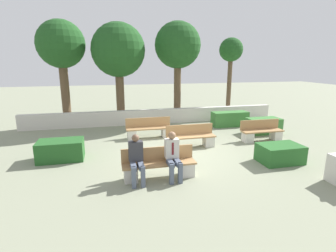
{
  "coord_description": "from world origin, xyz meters",
  "views": [
    {
      "loc": [
        -2.52,
        -8.56,
        3.17
      ],
      "look_at": [
        -0.35,
        0.5,
        0.9
      ],
      "focal_mm": 28.0,
      "sensor_mm": 36.0,
      "label": 1
    }
  ],
  "objects_px": {
    "bench_front": "(159,166)",
    "tree_leftmost": "(61,46)",
    "person_seated_woman": "(136,157)",
    "person_seated_man": "(173,154)",
    "tree_center_right": "(178,47)",
    "tree_center_left": "(118,51)",
    "bench_right_side": "(262,133)",
    "bench_left_side": "(149,130)",
    "bench_back": "(191,139)",
    "tree_rightmost": "(231,53)"
  },
  "relations": [
    {
      "from": "bench_front",
      "to": "tree_center_right",
      "type": "distance_m",
      "value": 8.43
    },
    {
      "from": "bench_right_side",
      "to": "tree_center_left",
      "type": "height_order",
      "value": "tree_center_left"
    },
    {
      "from": "bench_left_side",
      "to": "bench_right_side",
      "type": "distance_m",
      "value": 4.72
    },
    {
      "from": "bench_front",
      "to": "tree_leftmost",
      "type": "height_order",
      "value": "tree_leftmost"
    },
    {
      "from": "tree_center_left",
      "to": "bench_right_side",
      "type": "bearing_deg",
      "value": -40.35
    },
    {
      "from": "tree_leftmost",
      "to": "tree_center_left",
      "type": "distance_m",
      "value": 2.8
    },
    {
      "from": "bench_right_side",
      "to": "person_seated_man",
      "type": "height_order",
      "value": "person_seated_man"
    },
    {
      "from": "person_seated_woman",
      "to": "tree_center_right",
      "type": "xyz_separation_m",
      "value": [
        3.15,
        7.32,
        3.26
      ]
    },
    {
      "from": "tree_rightmost",
      "to": "bench_front",
      "type": "bearing_deg",
      "value": -127.37
    },
    {
      "from": "person_seated_woman",
      "to": "bench_back",
      "type": "bearing_deg",
      "value": 46.95
    },
    {
      "from": "tree_center_right",
      "to": "bench_right_side",
      "type": "bearing_deg",
      "value": -63.14
    },
    {
      "from": "person_seated_man",
      "to": "person_seated_woman",
      "type": "height_order",
      "value": "person_seated_man"
    },
    {
      "from": "bench_back",
      "to": "bench_left_side",
      "type": "bearing_deg",
      "value": 117.95
    },
    {
      "from": "bench_right_side",
      "to": "bench_back",
      "type": "xyz_separation_m",
      "value": [
        -3.12,
        -0.13,
        0.0
      ]
    },
    {
      "from": "tree_center_left",
      "to": "person_seated_woman",
      "type": "bearing_deg",
      "value": -90.34
    },
    {
      "from": "bench_left_side",
      "to": "tree_center_left",
      "type": "xyz_separation_m",
      "value": [
        -0.99,
        3.11,
        3.39
      ]
    },
    {
      "from": "bench_right_side",
      "to": "person_seated_man",
      "type": "bearing_deg",
      "value": -157.7
    },
    {
      "from": "person_seated_man",
      "to": "tree_leftmost",
      "type": "relative_size",
      "value": 0.25
    },
    {
      "from": "person_seated_woman",
      "to": "tree_rightmost",
      "type": "xyz_separation_m",
      "value": [
        6.43,
        7.72,
        2.97
      ]
    },
    {
      "from": "bench_left_side",
      "to": "tree_center_left",
      "type": "height_order",
      "value": "tree_center_left"
    },
    {
      "from": "tree_center_left",
      "to": "tree_center_right",
      "type": "relative_size",
      "value": 0.97
    },
    {
      "from": "person_seated_man",
      "to": "person_seated_woman",
      "type": "bearing_deg",
      "value": -179.89
    },
    {
      "from": "person_seated_man",
      "to": "tree_center_left",
      "type": "relative_size",
      "value": 0.26
    },
    {
      "from": "person_seated_man",
      "to": "tree_rightmost",
      "type": "bearing_deg",
      "value": 54.9
    },
    {
      "from": "person_seated_woman",
      "to": "tree_center_left",
      "type": "xyz_separation_m",
      "value": [
        0.04,
        7.31,
        3.0
      ]
    },
    {
      "from": "bench_front",
      "to": "tree_leftmost",
      "type": "relative_size",
      "value": 0.4
    },
    {
      "from": "person_seated_woman",
      "to": "tree_leftmost",
      "type": "relative_size",
      "value": 0.25
    },
    {
      "from": "tree_leftmost",
      "to": "tree_rightmost",
      "type": "relative_size",
      "value": 1.15
    },
    {
      "from": "tree_center_left",
      "to": "bench_front",
      "type": "bearing_deg",
      "value": -85.21
    },
    {
      "from": "person_seated_woman",
      "to": "bench_left_side",
      "type": "bearing_deg",
      "value": 76.24
    },
    {
      "from": "bench_front",
      "to": "person_seated_man",
      "type": "xyz_separation_m",
      "value": [
        0.36,
        -0.14,
        0.39
      ]
    },
    {
      "from": "bench_front",
      "to": "bench_right_side",
      "type": "distance_m",
      "value": 5.47
    },
    {
      "from": "bench_left_side",
      "to": "tree_leftmost",
      "type": "relative_size",
      "value": 0.37
    },
    {
      "from": "person_seated_man",
      "to": "tree_leftmost",
      "type": "bearing_deg",
      "value": 115.66
    },
    {
      "from": "person_seated_man",
      "to": "bench_left_side",
      "type": "bearing_deg",
      "value": 89.67
    },
    {
      "from": "bench_front",
      "to": "bench_right_side",
      "type": "bearing_deg",
      "value": 27.52
    },
    {
      "from": "person_seated_woman",
      "to": "tree_center_right",
      "type": "relative_size",
      "value": 0.25
    },
    {
      "from": "bench_back",
      "to": "person_seated_man",
      "type": "relative_size",
      "value": 1.42
    },
    {
      "from": "bench_front",
      "to": "tree_center_right",
      "type": "height_order",
      "value": "tree_center_right"
    },
    {
      "from": "person_seated_woman",
      "to": "tree_leftmost",
      "type": "height_order",
      "value": "tree_leftmost"
    },
    {
      "from": "person_seated_man",
      "to": "tree_center_right",
      "type": "height_order",
      "value": "tree_center_right"
    },
    {
      "from": "bench_back",
      "to": "bench_right_side",
      "type": "bearing_deg",
      "value": -8.67
    },
    {
      "from": "person_seated_woman",
      "to": "tree_leftmost",
      "type": "distance_m",
      "value": 8.81
    },
    {
      "from": "bench_right_side",
      "to": "person_seated_woman",
      "type": "bearing_deg",
      "value": -162.5
    },
    {
      "from": "person_seated_man",
      "to": "bench_back",
      "type": "bearing_deg",
      "value": 61.66
    },
    {
      "from": "bench_front",
      "to": "person_seated_man",
      "type": "height_order",
      "value": "person_seated_man"
    },
    {
      "from": "person_seated_man",
      "to": "tree_center_right",
      "type": "distance_m",
      "value": 8.29
    },
    {
      "from": "bench_left_side",
      "to": "person_seated_woman",
      "type": "height_order",
      "value": "person_seated_woman"
    },
    {
      "from": "tree_center_right",
      "to": "tree_rightmost",
      "type": "distance_m",
      "value": 3.32
    },
    {
      "from": "bench_back",
      "to": "person_seated_woman",
      "type": "xyz_separation_m",
      "value": [
        -2.37,
        -2.54,
        0.39
      ]
    }
  ]
}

